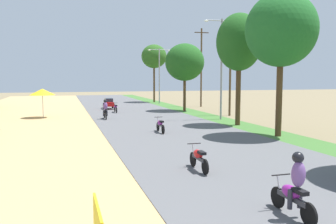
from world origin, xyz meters
The scene contains 15 objects.
vendor_umbrella centered at (-8.54, 29.82, 2.31)m, with size 2.20×2.20×2.52m.
median_tree_second centered at (5.43, 15.44, 6.27)m, with size 4.13×4.13×8.39m.
median_tree_third centered at (5.46, 20.62, 6.04)m, with size 3.29×3.29×8.09m.
median_tree_fourth centered at (5.43, 32.50, 5.14)m, with size 4.08×4.08×7.04m.
median_tree_fifth centered at (5.72, 46.70, 6.57)m, with size 3.59×3.59×8.22m.
streetlamp_near centered at (5.80, 24.28, 4.79)m, with size 3.16×0.20×8.26m.
streetlamp_mid centered at (5.80, 44.10, 4.37)m, with size 3.16×0.20×7.44m.
utility_pole_near centered at (9.38, 37.73, 4.93)m, with size 1.80×0.20×9.48m.
utility_pole_far centered at (8.04, 27.17, 4.43)m, with size 1.80×0.20×8.48m.
car_sedan_red centered at (-1.99, 36.78, 0.74)m, with size 1.10×2.26×1.19m.
motorbike_foreground_rider centered at (-1.40, 4.53, 0.86)m, with size 0.54×1.80×1.66m.
motorbike_ahead_second centered at (-2.01, 9.38, 0.57)m, with size 0.54×1.80×0.94m.
motorbike_ahead_third centered at (-0.95, 18.72, 0.57)m, with size 0.54×1.80×0.94m.
motorbike_ahead_fourth centered at (-3.46, 27.11, 0.86)m, with size 0.54×1.80×1.66m.
motorbike_ahead_fifth centered at (-1.82, 32.62, 0.57)m, with size 0.54×1.80×0.94m.
Camera 1 is at (-6.74, -2.66, 3.49)m, focal length 37.79 mm.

